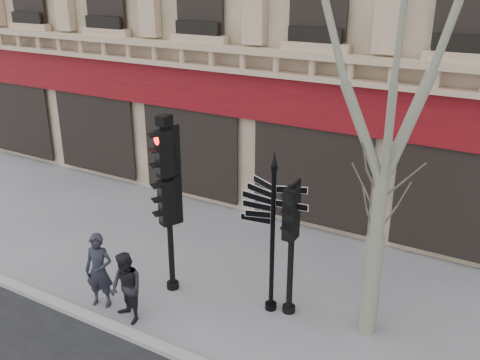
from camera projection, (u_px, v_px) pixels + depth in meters
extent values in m
plane|color=slate|center=(214.00, 317.00, 11.25)|extent=(80.00, 80.00, 0.00)
cube|color=gray|center=(173.00, 353.00, 10.10)|extent=(80.00, 0.25, 0.12)
cube|color=#5D090F|center=(314.00, 103.00, 13.86)|extent=(28.00, 0.25, 1.30)
cube|color=tan|center=(312.00, 67.00, 13.32)|extent=(28.00, 0.35, 0.74)
cylinder|color=black|center=(272.00, 243.00, 10.95)|extent=(0.10, 0.10, 3.19)
cylinder|color=black|center=(271.00, 306.00, 11.51)|extent=(0.25, 0.25, 0.14)
cone|color=black|center=(274.00, 158.00, 10.28)|extent=(0.11, 0.11, 0.32)
cylinder|color=black|center=(169.00, 214.00, 11.61)|extent=(0.13, 0.13, 3.74)
cylinder|color=black|center=(173.00, 285.00, 12.27)|extent=(0.28, 0.28, 0.15)
cube|color=black|center=(168.00, 202.00, 11.51)|extent=(0.54, 0.47, 1.02)
cube|color=black|center=(166.00, 153.00, 11.11)|extent=(0.54, 0.47, 1.02)
sphere|color=#FF0C05|center=(165.00, 140.00, 11.01)|extent=(0.21, 0.21, 0.21)
cube|color=black|center=(164.00, 120.00, 10.85)|extent=(0.33, 0.37, 0.21)
cylinder|color=black|center=(291.00, 252.00, 10.92)|extent=(0.14, 0.14, 2.87)
cylinder|color=black|center=(289.00, 308.00, 11.41)|extent=(0.30, 0.30, 0.16)
cube|color=black|center=(293.00, 213.00, 10.59)|extent=(0.50, 0.37, 1.09)
cylinder|color=gray|center=(371.00, 285.00, 10.44)|extent=(0.35, 0.35, 2.13)
cylinder|color=gray|center=(379.00, 209.00, 9.84)|extent=(0.27, 0.27, 1.36)
imported|color=#20212B|center=(99.00, 270.00, 11.38)|extent=(0.72, 0.58, 1.69)
imported|color=black|center=(126.00, 288.00, 10.87)|extent=(0.90, 0.80, 1.55)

